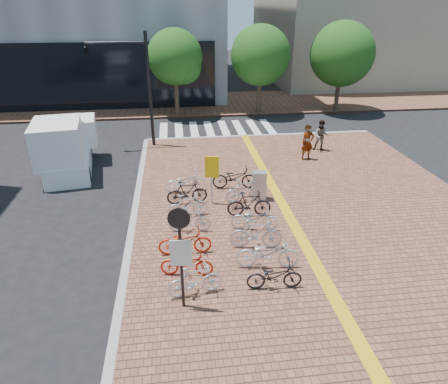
{
  "coord_description": "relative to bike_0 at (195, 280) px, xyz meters",
  "views": [
    {
      "loc": [
        -2.19,
        -11.42,
        7.72
      ],
      "look_at": [
        -0.54,
        1.79,
        1.3
      ],
      "focal_mm": 32.0,
      "sensor_mm": 36.0,
      "label": 1
    }
  ],
  "objects": [
    {
      "name": "tactile_strip",
      "position": [
        3.89,
        -2.59,
        -0.48
      ],
      "size": [
        0.4,
        34.0,
        0.01
      ],
      "primitive_type": "cube",
      "color": "gold",
      "rests_on": "sidewalk"
    },
    {
      "name": "ground",
      "position": [
        1.89,
        2.41,
        -0.64
      ],
      "size": [
        120.0,
        120.0,
        0.0
      ],
      "primitive_type": "plane",
      "color": "black",
      "rests_on": "ground"
    },
    {
      "name": "bike_13",
      "position": [
        2.15,
        6.92,
        0.02
      ],
      "size": [
        2.0,
        0.84,
        1.02
      ],
      "primitive_type": "imported",
      "rotation": [
        0.0,
        0.0,
        1.48
      ],
      "color": "black",
      "rests_on": "sidewalk"
    },
    {
      "name": "pedestrian_b",
      "position": [
        7.61,
        11.23,
        0.36
      ],
      "size": [
        1.0,
        0.89,
        1.7
      ],
      "primitive_type": "imported",
      "rotation": [
        0.0,
        0.0,
        -0.34
      ],
      "color": "#4A4C5E",
      "rests_on": "sidewalk"
    },
    {
      "name": "bike_1",
      "position": [
        -0.2,
        0.92,
        -0.06
      ],
      "size": [
        1.67,
        0.8,
        0.84
      ],
      "primitive_type": "imported",
      "rotation": [
        0.0,
        0.0,
        1.41
      ],
      "color": "red",
      "rests_on": "sidewalk"
    },
    {
      "name": "yellow_sign",
      "position": [
        1.02,
        5.56,
        0.95
      ],
      "size": [
        0.56,
        0.2,
        2.07
      ],
      "color": "#B7B7BC",
      "rests_on": "sidewalk"
    },
    {
      "name": "utility_box",
      "position": [
        3.01,
        5.72,
        0.13
      ],
      "size": [
        0.6,
        0.46,
        1.24
      ],
      "primitive_type": "cube",
      "rotation": [
        0.0,
        0.0,
        -0.09
      ],
      "color": "#AFAFB4",
      "rests_on": "sidewalk"
    },
    {
      "name": "bike_7",
      "position": [
        2.28,
        -0.0,
        -0.06
      ],
      "size": [
        1.64,
        0.64,
        0.85
      ],
      "primitive_type": "imported",
      "rotation": [
        0.0,
        0.0,
        1.52
      ],
      "color": "black",
      "rests_on": "sidewalk"
    },
    {
      "name": "bike_8",
      "position": [
        2.3,
        1.01,
        0.04
      ],
      "size": [
        2.06,
        0.92,
        1.05
      ],
      "primitive_type": "imported",
      "rotation": [
        0.0,
        0.0,
        1.45
      ],
      "color": "silver",
      "rests_on": "sidewalk"
    },
    {
      "name": "bike_2",
      "position": [
        -0.21,
        2.09,
        -0.03
      ],
      "size": [
        1.75,
        0.62,
        0.92
      ],
      "primitive_type": "imported",
      "rotation": [
        0.0,
        0.0,
        1.57
      ],
      "color": "red",
      "rests_on": "sidewalk"
    },
    {
      "name": "kerb_west",
      "position": [
        -2.11,
        -2.59,
        -0.56
      ],
      "size": [
        0.25,
        34.0,
        0.15
      ],
      "primitive_type": "cube",
      "color": "gray",
      "rests_on": "ground"
    },
    {
      "name": "bike_4",
      "position": [
        -0.01,
        4.58,
        -0.01
      ],
      "size": [
        1.64,
        0.72,
        0.96
      ],
      "primitive_type": "imported",
      "rotation": [
        0.0,
        0.0,
        1.74
      ],
      "color": "silver",
      "rests_on": "sidewalk"
    },
    {
      "name": "pedestrian_a",
      "position": [
        6.43,
        9.99,
        0.44
      ],
      "size": [
        0.75,
        0.56,
        1.86
      ],
      "primitive_type": "imported",
      "rotation": [
        0.0,
        0.0,
        0.19
      ],
      "color": "gray",
      "rests_on": "sidewalk"
    },
    {
      "name": "box_truck",
      "position": [
        -5.62,
        10.19,
        0.64
      ],
      "size": [
        2.71,
        4.95,
        2.72
      ],
      "color": "white",
      "rests_on": "ground"
    },
    {
      "name": "bike_5",
      "position": [
        0.01,
        5.68,
        0.01
      ],
      "size": [
        1.7,
        0.61,
        1.0
      ],
      "primitive_type": "imported",
      "rotation": [
        0.0,
        0.0,
        1.65
      ],
      "color": "black",
      "rests_on": "sidewalk"
    },
    {
      "name": "notice_sign",
      "position": [
        -0.35,
        -0.47,
        1.45
      ],
      "size": [
        0.57,
        0.16,
        3.06
      ],
      "color": "black",
      "rests_on": "sidewalk"
    },
    {
      "name": "bike_12",
      "position": [
        2.37,
        5.6,
        0.01
      ],
      "size": [
        1.71,
        0.78,
        0.99
      ],
      "primitive_type": "imported",
      "rotation": [
        0.0,
        0.0,
        1.77
      ],
      "color": "silver",
      "rests_on": "sidewalk"
    },
    {
      "name": "bike_11",
      "position": [
        2.34,
        4.34,
        0.02
      ],
      "size": [
        1.73,
        0.59,
        1.02
      ],
      "primitive_type": "imported",
      "rotation": [
        0.0,
        0.0,
        1.51
      ],
      "color": "black",
      "rests_on": "sidewalk"
    },
    {
      "name": "bike_3",
      "position": [
        0.02,
        3.46,
        -0.02
      ],
      "size": [
        1.57,
        0.57,
        0.93
      ],
      "primitive_type": "imported",
      "rotation": [
        0.0,
        0.0,
        1.48
      ],
      "color": "silver",
      "rests_on": "sidewalk"
    },
    {
      "name": "kerb_north",
      "position": [
        4.89,
        14.41,
        -0.56
      ],
      "size": [
        14.0,
        0.25,
        0.15
      ],
      "primitive_type": "cube",
      "color": "gray",
      "rests_on": "ground"
    },
    {
      "name": "sidewalk",
      "position": [
        4.89,
        -2.59,
        -0.56
      ],
      "size": [
        14.0,
        34.0,
        0.15
      ],
      "primitive_type": "cube",
      "color": "brown",
      "rests_on": "ground"
    },
    {
      "name": "far_sidewalk",
      "position": [
        1.89,
        23.41,
        -0.56
      ],
      "size": [
        70.0,
        8.0,
        0.15
      ],
      "primitive_type": "cube",
      "color": "brown",
      "rests_on": "ground"
    },
    {
      "name": "street_trees",
      "position": [
        6.93,
        19.86,
        3.46
      ],
      "size": [
        16.2,
        4.6,
        6.35
      ],
      "color": "#38281E",
      "rests_on": "far_sidewalk"
    },
    {
      "name": "bike_10",
      "position": [
        2.35,
        3.32,
        -0.03
      ],
      "size": [
        1.82,
        0.93,
        0.91
      ],
      "primitive_type": "imported",
      "rotation": [
        0.0,
        0.0,
        1.38
      ],
      "color": "silver",
      "rests_on": "sidewalk"
    },
    {
      "name": "traffic_light_pole",
      "position": [
        -3.04,
        13.34,
        3.76
      ],
      "size": [
        3.31,
        1.27,
        6.16
      ],
      "color": "black",
      "rests_on": "sidewalk"
    },
    {
      "name": "bike_9",
      "position": [
        2.17,
        2.14,
        0.05
      ],
      "size": [
        1.83,
        0.74,
        1.07
      ],
      "primitive_type": "imported",
      "rotation": [
        0.0,
        0.0,
        1.43
      ],
      "color": "#BABABF",
      "rests_on": "sidewalk"
    },
    {
      "name": "crosswalk",
      "position": [
        2.39,
        16.41,
        -0.63
      ],
      "size": [
        7.5,
        4.0,
        0.01
      ],
      "color": "silver",
      "rests_on": "ground"
    },
    {
      "name": "bike_6",
      "position": [
        -0.01,
        6.83,
        -0.02
      ],
      "size": [
        1.83,
        0.84,
        0.93
      ],
      "primitive_type": "imported",
      "rotation": [
        0.0,
        0.0,
        1.7
      ],
      "color": "white",
      "rests_on": "sidewalk"
    },
    {
      "name": "bike_0",
      "position": [
        0.0,
        0.0,
        0.0
      ],
      "size": [
        1.68,
        0.74,
        0.97
      ],
      "primitive_type": "imported",
      "rotation": [
        0.0,
        0.0,
        1.75
      ],
      "color": "white",
      "rests_on": "sidewalk"
    }
  ]
}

